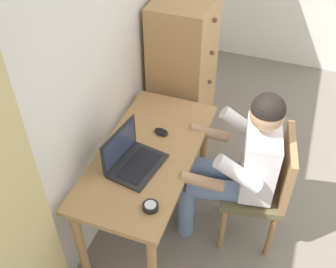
{
  "coord_description": "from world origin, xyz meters",
  "views": [
    {
      "loc": [
        -2.1,
        1.1,
        2.51
      ],
      "look_at": [
        -0.33,
        1.74,
        0.83
      ],
      "focal_mm": 43.5,
      "sensor_mm": 36.0,
      "label": 1
    }
  ],
  "objects_px": {
    "person_seated": "(238,161)",
    "chair": "(264,185)",
    "desk": "(148,165)",
    "dresser": "(183,76)",
    "computer_mouse": "(161,132)",
    "laptop": "(131,158)",
    "desk_clock": "(150,206)"
  },
  "relations": [
    {
      "from": "desk",
      "to": "laptop",
      "type": "relative_size",
      "value": 3.18
    },
    {
      "from": "dresser",
      "to": "desk_clock",
      "type": "height_order",
      "value": "dresser"
    },
    {
      "from": "person_seated",
      "to": "desk",
      "type": "bearing_deg",
      "value": 106.24
    },
    {
      "from": "computer_mouse",
      "to": "desk_clock",
      "type": "xyz_separation_m",
      "value": [
        -0.59,
        -0.16,
        -0.0
      ]
    },
    {
      "from": "desk",
      "to": "dresser",
      "type": "distance_m",
      "value": 0.99
    },
    {
      "from": "person_seated",
      "to": "chair",
      "type": "bearing_deg",
      "value": -81.1
    },
    {
      "from": "dresser",
      "to": "chair",
      "type": "height_order",
      "value": "dresser"
    },
    {
      "from": "laptop",
      "to": "desk_clock",
      "type": "xyz_separation_m",
      "value": [
        -0.27,
        -0.23,
        -0.04
      ]
    },
    {
      "from": "dresser",
      "to": "laptop",
      "type": "xyz_separation_m",
      "value": [
        -1.11,
        -0.04,
        0.12
      ]
    },
    {
      "from": "desk",
      "to": "dresser",
      "type": "height_order",
      "value": "dresser"
    },
    {
      "from": "desk",
      "to": "computer_mouse",
      "type": "relative_size",
      "value": 11.95
    },
    {
      "from": "dresser",
      "to": "computer_mouse",
      "type": "xyz_separation_m",
      "value": [
        -0.79,
        -0.11,
        0.09
      ]
    },
    {
      "from": "desk",
      "to": "computer_mouse",
      "type": "distance_m",
      "value": 0.23
    },
    {
      "from": "dresser",
      "to": "chair",
      "type": "xyz_separation_m",
      "value": [
        -0.8,
        -0.82,
        -0.15
      ]
    },
    {
      "from": "computer_mouse",
      "to": "desk_clock",
      "type": "bearing_deg",
      "value": -151.5
    },
    {
      "from": "dresser",
      "to": "desk_clock",
      "type": "distance_m",
      "value": 1.41
    },
    {
      "from": "chair",
      "to": "computer_mouse",
      "type": "height_order",
      "value": "chair"
    },
    {
      "from": "chair",
      "to": "desk_clock",
      "type": "height_order",
      "value": "chair"
    },
    {
      "from": "desk",
      "to": "laptop",
      "type": "height_order",
      "value": "laptop"
    },
    {
      "from": "dresser",
      "to": "laptop",
      "type": "bearing_deg",
      "value": -177.91
    },
    {
      "from": "chair",
      "to": "desk_clock",
      "type": "distance_m",
      "value": 0.84
    },
    {
      "from": "person_seated",
      "to": "computer_mouse",
      "type": "relative_size",
      "value": 12.15
    },
    {
      "from": "person_seated",
      "to": "dresser",
      "type": "bearing_deg",
      "value": 37.78
    },
    {
      "from": "laptop",
      "to": "desk_clock",
      "type": "bearing_deg",
      "value": -139.63
    },
    {
      "from": "desk",
      "to": "person_seated",
      "type": "xyz_separation_m",
      "value": [
        0.16,
        -0.55,
        0.07
      ]
    },
    {
      "from": "chair",
      "to": "person_seated",
      "type": "xyz_separation_m",
      "value": [
        -0.03,
        0.18,
        0.18
      ]
    },
    {
      "from": "person_seated",
      "to": "desk_clock",
      "type": "distance_m",
      "value": 0.67
    },
    {
      "from": "dresser",
      "to": "chair",
      "type": "relative_size",
      "value": 1.47
    },
    {
      "from": "desk",
      "to": "person_seated",
      "type": "height_order",
      "value": "person_seated"
    },
    {
      "from": "desk",
      "to": "dresser",
      "type": "bearing_deg",
      "value": 5.25
    },
    {
      "from": "desk_clock",
      "to": "laptop",
      "type": "bearing_deg",
      "value": 40.37
    },
    {
      "from": "chair",
      "to": "laptop",
      "type": "height_order",
      "value": "laptop"
    }
  ]
}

